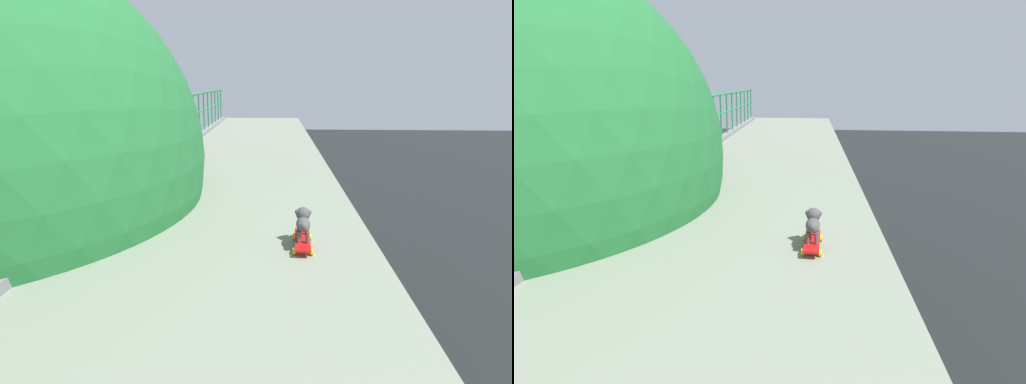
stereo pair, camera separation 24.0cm
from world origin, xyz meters
TOP-DOWN VIEW (x-y plane):
  - car_green_fifth at (-5.48, 8.03)m, footprint 1.95×3.88m
  - car_yellow_cab_sixth at (-9.15, 12.38)m, footprint 1.77×4.04m
  - city_bus at (-9.17, 24.54)m, footprint 2.64×10.83m
  - toy_skateboard at (2.23, 2.44)m, footprint 0.21×0.56m
  - small_dog at (2.23, 2.48)m, footprint 0.17×0.40m

SIDE VIEW (x-z plane):
  - car_yellow_cab_sixth at x=-9.15m, z-range -0.10..1.46m
  - car_green_fifth at x=-5.48m, z-range -0.02..1.40m
  - city_bus at x=-9.17m, z-range 0.22..3.56m
  - toy_skateboard at x=2.23m, z-range 5.87..5.96m
  - small_dog at x=2.23m, z-range 5.96..6.25m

